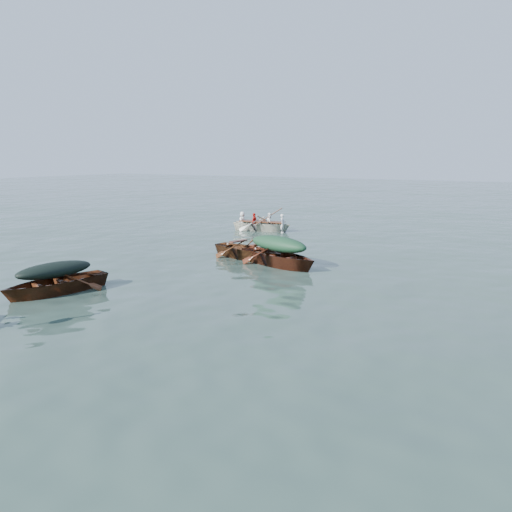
% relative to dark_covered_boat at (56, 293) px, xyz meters
% --- Properties ---
extents(ground, '(140.00, 140.00, 0.00)m').
position_rel_dark_covered_boat_xyz_m(ground, '(2.47, 1.28, 0.00)').
color(ground, '#31453C').
rests_on(ground, ground).
extents(dark_covered_boat, '(2.15, 3.95, 0.94)m').
position_rel_dark_covered_boat_xyz_m(dark_covered_boat, '(0.00, 0.00, 0.00)').
color(dark_covered_boat, '#562414').
rests_on(dark_covered_boat, ground).
extents(green_tarp_boat, '(4.58, 2.62, 1.02)m').
position_rel_dark_covered_boat_xyz_m(green_tarp_boat, '(3.61, 5.94, 0.00)').
color(green_tarp_boat, '#532713').
rests_on(green_tarp_boat, ground).
extents(open_wooden_boat, '(4.43, 2.32, 0.98)m').
position_rel_dark_covered_boat_xyz_m(open_wooden_boat, '(2.19, 6.39, 0.00)').
color(open_wooden_boat, '#502A14').
rests_on(open_wooden_boat, ground).
extents(rowed_boat, '(4.15, 1.80, 0.94)m').
position_rel_dark_covered_boat_xyz_m(rowed_boat, '(-0.71, 12.58, 0.00)').
color(rowed_boat, white).
rests_on(rowed_boat, ground).
extents(dark_tarp_cover, '(1.18, 2.17, 0.40)m').
position_rel_dark_covered_boat_xyz_m(dark_tarp_cover, '(0.00, 0.00, 0.67)').
color(dark_tarp_cover, black).
rests_on(dark_tarp_cover, dark_covered_boat).
extents(green_tarp_cover, '(2.52, 1.44, 0.52)m').
position_rel_dark_covered_boat_xyz_m(green_tarp_cover, '(3.61, 5.94, 0.77)').
color(green_tarp_cover, '#173A25').
rests_on(green_tarp_cover, green_tarp_boat).
extents(thwart_benches, '(2.25, 1.29, 0.04)m').
position_rel_dark_covered_boat_xyz_m(thwart_benches, '(2.19, 6.39, 0.51)').
color(thwart_benches, '#411A0F').
rests_on(thwart_benches, open_wooden_boat).
extents(rowers, '(2.94, 1.50, 0.76)m').
position_rel_dark_covered_boat_xyz_m(rowers, '(-0.71, 12.58, 0.85)').
color(rowers, silver).
rests_on(rowers, rowed_boat).
extents(oars, '(0.99, 2.66, 0.06)m').
position_rel_dark_covered_boat_xyz_m(oars, '(-0.71, 12.58, 0.50)').
color(oars, '#995B3A').
rests_on(oars, rowed_boat).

